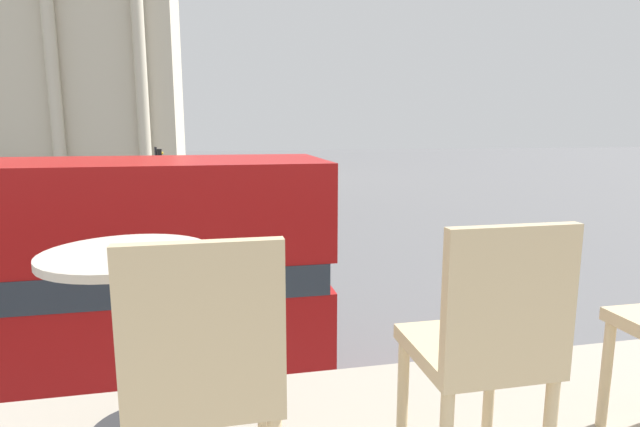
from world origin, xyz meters
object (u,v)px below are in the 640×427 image
at_px(car_black, 202,202).
at_px(pedestrian_white, 161,243).
at_px(traffic_light_near, 145,247).
at_px(pedestrian_blue, 76,185).
at_px(pedestrian_yellow, 215,183).
at_px(pedestrian_red, 268,183).
at_px(cafe_dining_table, 129,302).
at_px(cafe_chair_0, 207,375).
at_px(traffic_light_mid, 299,198).
at_px(cafe_chair_1, 486,344).
at_px(traffic_light_far, 159,174).
at_px(plaza_building_left, 32,33).

relative_size(car_black, pedestrian_white, 2.52).
bearing_deg(traffic_light_near, pedestrian_blue, 107.49).
xyz_separation_m(pedestrian_yellow, pedestrian_red, (3.60, 0.07, -0.06)).
bearing_deg(pedestrian_red, pedestrian_blue, 119.80).
distance_m(cafe_dining_table, car_black, 26.01).
relative_size(traffic_light_near, car_black, 0.77).
bearing_deg(pedestrian_blue, pedestrian_yellow, -158.31).
height_order(cafe_chair_0, car_black, cafe_chair_0).
height_order(cafe_dining_table, traffic_light_mid, cafe_dining_table).
bearing_deg(pedestrian_blue, traffic_light_mid, 151.09).
height_order(traffic_light_near, pedestrian_white, traffic_light_near).
distance_m(cafe_chair_1, traffic_light_far, 24.62).
height_order(cafe_chair_1, traffic_light_mid, cafe_chair_1).
bearing_deg(pedestrian_yellow, traffic_light_near, 38.16).
xyz_separation_m(cafe_chair_0, traffic_light_near, (-1.56, 9.97, -1.94)).
bearing_deg(pedestrian_red, traffic_light_near, -159.22).
distance_m(car_black, pedestrian_white, 10.97).
bearing_deg(traffic_light_mid, cafe_chair_1, -97.22).
xyz_separation_m(cafe_dining_table, pedestrian_blue, (-8.77, 33.21, -3.09)).
relative_size(cafe_dining_table, car_black, 0.17).
xyz_separation_m(cafe_dining_table, cafe_chair_0, (0.29, -0.58, -0.02)).
bearing_deg(pedestrian_white, car_black, 137.44).
bearing_deg(car_black, cafe_chair_0, 116.54).
relative_size(car_black, pedestrian_red, 2.58).
height_order(pedestrian_white, pedestrian_blue, pedestrian_blue).
bearing_deg(pedestrian_red, pedestrian_yellow, 124.11).
bearing_deg(traffic_light_far, cafe_dining_table, -84.03).
xyz_separation_m(car_black, pedestrian_red, (4.29, 6.70, 0.23)).
xyz_separation_m(cafe_dining_table, pedestrian_white, (-1.56, 14.87, -3.13)).
bearing_deg(traffic_light_near, pedestrian_white, 93.02).
height_order(plaza_building_left, pedestrian_blue, plaza_building_left).
relative_size(cafe_chair_1, pedestrian_red, 0.56).
bearing_deg(pedestrian_white, cafe_chair_1, -27.27).
relative_size(cafe_dining_table, cafe_chair_0, 0.80).
bearing_deg(cafe_dining_table, cafe_chair_1, -26.31).
xyz_separation_m(cafe_chair_0, plaza_building_left, (-14.31, 45.01, 8.20)).
bearing_deg(traffic_light_near, plaza_building_left, 110.00).
xyz_separation_m(cafe_chair_1, pedestrian_yellow, (-0.97, 32.98, -3.08)).
height_order(cafe_chair_0, cafe_chair_1, same).
relative_size(pedestrian_white, pedestrian_blue, 0.96).
bearing_deg(car_black, cafe_chair_1, 118.37).
xyz_separation_m(car_black, pedestrian_yellow, (0.68, 6.64, 0.29)).
relative_size(cafe_chair_1, traffic_light_far, 0.24).
distance_m(cafe_chair_0, pedestrian_white, 15.87).
bearing_deg(pedestrian_white, traffic_light_far, 148.81).
distance_m(cafe_chair_1, pedestrian_red, 33.30).
bearing_deg(pedestrian_red, cafe_chair_0, -152.94).
relative_size(cafe_chair_0, pedestrian_red, 0.56).
distance_m(plaza_building_left, traffic_light_far, 25.63).
relative_size(traffic_light_near, pedestrian_yellow, 1.88).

